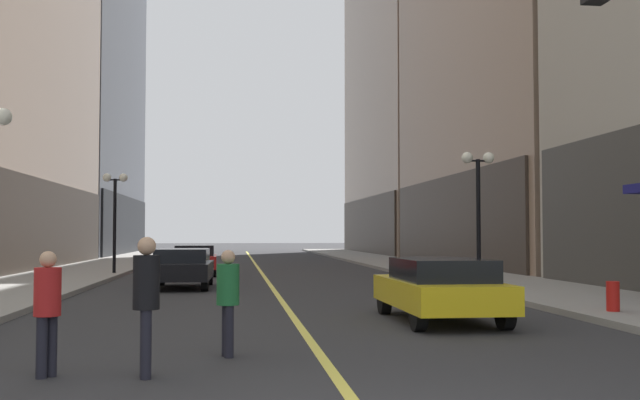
{
  "coord_description": "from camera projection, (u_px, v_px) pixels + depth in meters",
  "views": [
    {
      "loc": [
        -1.32,
        -5.68,
        1.85
      ],
      "look_at": [
        3.66,
        37.12,
        3.77
      ],
      "focal_mm": 41.85,
      "sensor_mm": 36.0,
      "label": 1
    }
  ],
  "objects": [
    {
      "name": "sidewalk_right",
      "position": [
        406.0,
        265.0,
        41.39
      ],
      "size": [
        4.5,
        78.0,
        0.15
      ],
      "primitive_type": "cube",
      "color": "gray",
      "rests_on": "ground"
    },
    {
      "name": "car_yellow",
      "position": [
        440.0,
        287.0,
        15.57
      ],
      "size": [
        1.98,
        4.37,
        1.32
      ],
      "color": "yellow",
      "rests_on": "ground"
    },
    {
      "name": "pedestrian_in_red_jacket",
      "position": [
        47.0,
        304.0,
        9.57
      ],
      "size": [
        0.47,
        0.47,
        1.62
      ],
      "color": "black",
      "rests_on": "ground"
    },
    {
      "name": "lane_centre_stripe",
      "position": [
        258.0,
        267.0,
        40.43
      ],
      "size": [
        0.16,
        70.0,
        0.01
      ],
      "primitive_type": "cube",
      "color": "#E5D64C",
      "rests_on": "ground"
    },
    {
      "name": "car_black",
      "position": [
        182.0,
        267.0,
        25.1
      ],
      "size": [
        2.02,
        4.07,
        1.32
      ],
      "color": "black",
      "rests_on": "ground"
    },
    {
      "name": "car_red",
      "position": [
        195.0,
        259.0,
        32.86
      ],
      "size": [
        1.97,
        4.05,
        1.32
      ],
      "color": "#B21919",
      "rests_on": "ground"
    },
    {
      "name": "sidewalk_left",
      "position": [
        102.0,
        267.0,
        39.49
      ],
      "size": [
        4.5,
        78.0,
        0.15
      ],
      "primitive_type": "cube",
      "color": "gray",
      "rests_on": "ground"
    },
    {
      "name": "ground_plane",
      "position": [
        258.0,
        267.0,
        40.43
      ],
      "size": [
        200.0,
        200.0,
        0.0
      ],
      "primitive_type": "plane",
      "color": "#2D2D30"
    },
    {
      "name": "pedestrian_in_green_parka",
      "position": [
        228.0,
        295.0,
        11.16
      ],
      "size": [
        0.41,
        0.41,
        1.59
      ],
      "color": "black",
      "rests_on": "ground"
    },
    {
      "name": "fire_hydrant_right",
      "position": [
        613.0,
        300.0,
        16.2
      ],
      "size": [
        0.28,
        0.28,
        0.8
      ],
      "primitive_type": "cylinder",
      "color": "red",
      "rests_on": "ground"
    },
    {
      "name": "street_lamp_left_far",
      "position": [
        115.0,
        201.0,
        32.08
      ],
      "size": [
        1.06,
        0.36,
        4.43
      ],
      "color": "black",
      "rests_on": "ground"
    },
    {
      "name": "street_lamp_right_mid",
      "position": [
        478.0,
        189.0,
        23.65
      ],
      "size": [
        1.06,
        0.36,
        4.43
      ],
      "color": "black",
      "rests_on": "ground"
    },
    {
      "name": "pedestrian_in_black_coat",
      "position": [
        146.0,
        295.0,
        9.53
      ],
      "size": [
        0.39,
        0.39,
        1.8
      ],
      "color": "black",
      "rests_on": "ground"
    }
  ]
}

